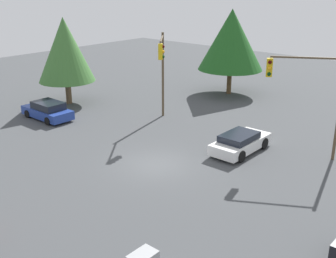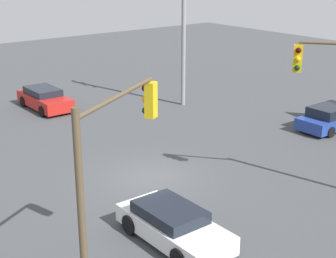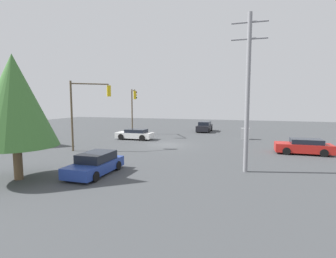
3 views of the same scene
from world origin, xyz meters
name	(u,v)px [view 3 (image 3 of 3)]	position (x,y,z in m)	size (l,w,h in m)	color
ground_plane	(166,145)	(0.00, 0.00, 0.00)	(80.00, 80.00, 0.00)	#424447
sedan_white	(135,134)	(-4.81, 2.60, 0.62)	(4.41, 1.98, 1.24)	silver
sedan_dark	(204,127)	(1.80, 13.37, 0.73)	(1.94, 4.66, 1.51)	black
sedan_blue	(95,164)	(-0.85, -12.04, 0.65)	(1.98, 4.35, 1.36)	#233D93
sedan_red	(304,147)	(12.90, -1.08, 0.66)	(4.58, 1.96, 1.33)	red
traffic_signal_main	(133,103)	(-6.56, 5.95, 4.30)	(2.41, 3.82, 6.23)	brown
traffic_signal_cross	(87,103)	(-6.15, -5.02, 4.38)	(2.95, 2.48, 6.43)	brown
utility_pole_tall	(248,90)	(8.16, -8.64, 5.30)	(2.20, 0.28, 10.02)	gray
electrical_cabinet	(245,134)	(7.85, 6.57, 0.68)	(0.99, 0.67, 1.35)	#9EA0A3
tree_left	(14,101)	(-4.54, -14.36, 4.59)	(4.70, 4.70, 7.25)	brown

